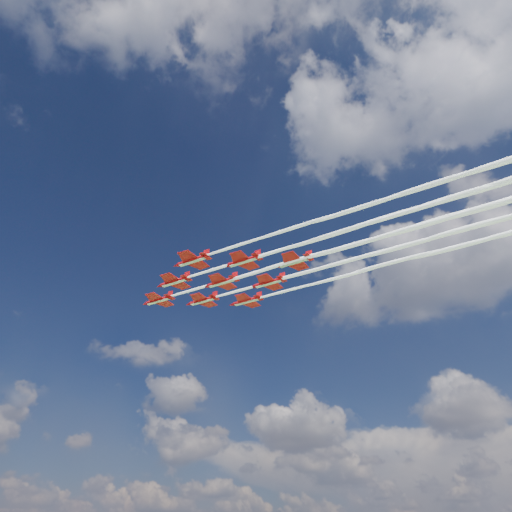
{
  "coord_description": "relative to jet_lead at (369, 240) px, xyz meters",
  "views": [
    {
      "loc": [
        74.65,
        -94.34,
        21.52
      ],
      "look_at": [
        11.86,
        -4.64,
        88.47
      ],
      "focal_mm": 35.0,
      "sensor_mm": 36.0,
      "label": 1
    }
  ],
  "objects": [
    {
      "name": "jet_lead",
      "position": [
        0.0,
        0.0,
        0.0
      ],
      "size": [
        131.18,
        16.35,
        2.69
      ],
      "rotation": [
        0.0,
        0.0,
        0.09
      ],
      "color": "red"
    },
    {
      "name": "jet_row2_starb",
      "position": [
        10.1,
        7.37,
        0.0
      ],
      "size": [
        131.18,
        16.35,
        2.69
      ],
      "rotation": [
        0.0,
        0.0,
        0.09
      ],
      "color": "red"
    },
    {
      "name": "jet_row3_port",
      "position": [
        22.42,
        -11.07,
        0.0
      ],
      "size": [
        131.18,
        16.35,
        2.69
      ],
      "rotation": [
        0.0,
        0.0,
        0.09
      ],
      "color": "red"
    },
    {
      "name": "jet_row2_port",
      "position": [
        11.21,
        -5.53,
        0.0
      ],
      "size": [
        131.18,
        16.35,
        2.69
      ],
      "rotation": [
        0.0,
        0.0,
        0.09
      ],
      "color": "red"
    },
    {
      "name": "jet_row3_starb",
      "position": [
        20.2,
        14.74,
        0.0
      ],
      "size": [
        131.18,
        16.35,
        2.69
      ],
      "rotation": [
        0.0,
        0.0,
        0.09
      ],
      "color": "red"
    },
    {
      "name": "jet_row3_centre",
      "position": [
        21.31,
        1.84,
        0.0
      ],
      "size": [
        131.18,
        16.35,
        2.69
      ],
      "rotation": [
        0.0,
        0.0,
        0.09
      ],
      "color": "red"
    }
  ]
}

